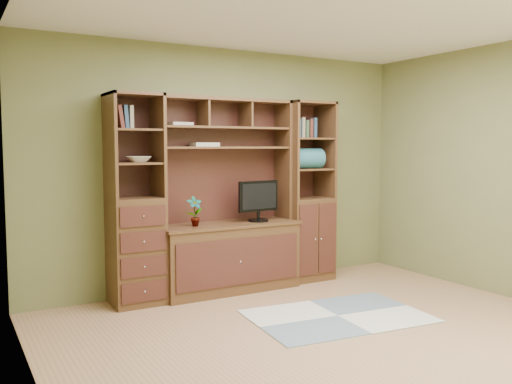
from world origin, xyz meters
TOP-DOWN VIEW (x-y plane):
  - room at (0.00, 0.00)m, footprint 4.60×4.10m
  - center_hutch at (-0.12, 1.73)m, footprint 1.54×0.53m
  - left_tower at (-1.12, 1.77)m, footprint 0.50×0.45m
  - right_tower at (0.91, 1.77)m, footprint 0.55×0.45m
  - rug at (0.33, 0.45)m, footprint 1.66×1.19m
  - monitor at (0.22, 1.70)m, footprint 0.51×0.26m
  - orchid at (-0.52, 1.70)m, footprint 0.16×0.11m
  - magazines at (-0.35, 1.82)m, footprint 0.27×0.20m
  - bowl at (-1.08, 1.77)m, footprint 0.23×0.23m
  - blanket_teal at (0.86, 1.73)m, footprint 0.40×0.23m
  - blanket_red at (0.97, 1.85)m, footprint 0.38×0.21m

SIDE VIEW (x-z plane):
  - rug at x=0.33m, z-range 0.00..0.01m
  - orchid at x=-0.52m, z-range 0.73..1.04m
  - center_hutch at x=-0.12m, z-range 0.00..2.05m
  - left_tower at x=-1.12m, z-range 0.00..2.05m
  - right_tower at x=0.91m, z-range 0.00..2.05m
  - monitor at x=0.22m, z-range 0.73..1.34m
  - room at x=0.00m, z-range -0.02..2.62m
  - blanket_red at x=0.97m, z-range 1.29..1.50m
  - blanket_teal at x=0.86m, z-range 1.29..1.52m
  - bowl at x=-1.08m, z-range 1.39..1.45m
  - magazines at x=-0.35m, z-range 1.54..1.58m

